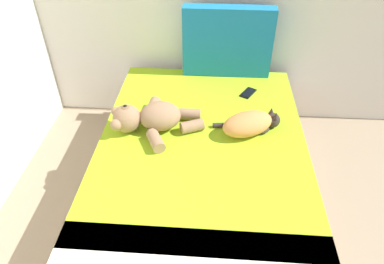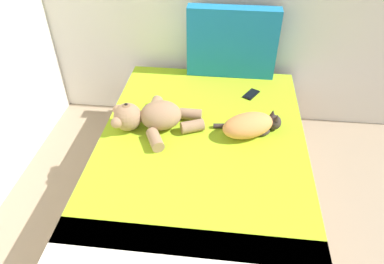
{
  "view_description": "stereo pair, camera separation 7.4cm",
  "coord_description": "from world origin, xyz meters",
  "views": [
    {
      "loc": [
        1.44,
        1.73,
        1.94
      ],
      "look_at": [
        1.32,
        3.46,
        0.53
      ],
      "focal_mm": 32.67,
      "sensor_mm": 36.0,
      "label": 1
    },
    {
      "loc": [
        1.51,
        1.74,
        1.94
      ],
      "look_at": [
        1.32,
        3.46,
        0.53
      ],
      "focal_mm": 32.67,
      "sensor_mm": 36.0,
      "label": 2
    }
  ],
  "objects": [
    {
      "name": "bed",
      "position": [
        1.39,
        3.4,
        0.25
      ],
      "size": [
        1.36,
        1.92,
        0.51
      ],
      "color": "#9E7A56",
      "rests_on": "ground_plane"
    },
    {
      "name": "patterned_cushion",
      "position": [
        1.53,
        4.28,
        0.78
      ],
      "size": [
        0.69,
        0.12,
        0.55
      ],
      "color": "#1972AD",
      "rests_on": "bed"
    },
    {
      "name": "cat",
      "position": [
        1.68,
        3.52,
        0.58
      ],
      "size": [
        0.44,
        0.32,
        0.15
      ],
      "color": "#D18447",
      "rests_on": "bed"
    },
    {
      "name": "teddy_bear",
      "position": [
        1.04,
        3.52,
        0.59
      ],
      "size": [
        0.61,
        0.53,
        0.2
      ],
      "color": "#937051",
      "rests_on": "bed"
    },
    {
      "name": "cell_phone",
      "position": [
        1.7,
        3.99,
        0.51
      ],
      "size": [
        0.14,
        0.16,
        0.01
      ],
      "color": "black",
      "rests_on": "bed"
    }
  ]
}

